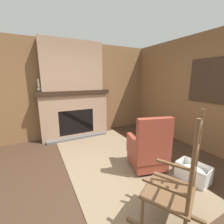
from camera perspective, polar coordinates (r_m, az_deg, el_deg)
ground_plane at (r=2.75m, az=-0.40°, el=-24.64°), size 14.00×14.00×0.00m
wood_panel_wall_left at (r=4.53m, az=-14.93°, el=8.02°), size 0.06×5.46×2.68m
wood_panel_wall_back at (r=3.98m, az=33.04°, el=5.97°), size 5.46×0.09×2.68m
fireplace_hearth at (r=4.44m, az=-13.86°, el=-0.79°), size 0.53×1.96×1.35m
chimney_breast at (r=4.35m, az=-14.85°, el=16.62°), size 0.28×1.64×1.31m
area_rug at (r=3.22m, az=0.48°, el=-18.39°), size 3.42×1.81×0.01m
armchair at (r=2.92m, az=13.65°, el=-14.06°), size 0.76×0.76×1.04m
rocking_chair at (r=1.98m, az=22.30°, el=-26.37°), size 0.94×0.82×1.36m
firewood_stack at (r=3.95m, az=14.61°, el=-11.04°), size 0.45×0.41×0.24m
laundry_basket at (r=3.00m, az=28.50°, el=-19.55°), size 0.53×0.39×0.29m
oil_lamp_vase at (r=4.26m, az=-26.06°, el=8.54°), size 0.10×0.10×0.31m
storage_case at (r=4.53m, az=-7.67°, el=9.22°), size 0.15×0.22×0.12m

